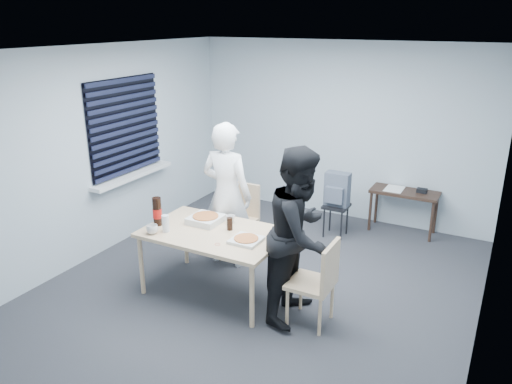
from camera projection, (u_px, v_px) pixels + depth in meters
The scene contains 19 objects.
room at pixel (128, 135), 6.52m from camera, with size 5.00×5.00×5.00m.
dining_table at pixel (214, 236), 5.36m from camera, with size 1.49×0.94×0.72m.
chair_far at pixel (241, 213), 6.41m from camera, with size 0.42×0.42×0.89m.
chair_right at pixel (319, 278), 4.81m from camera, with size 0.42×0.42×0.89m.
person_white at pixel (227, 195), 5.96m from camera, with size 0.65×0.42×1.77m, color white.
person_black at pixel (300, 235), 4.87m from camera, with size 0.86×0.47×1.77m, color black.
side_table at pixel (404, 196), 6.95m from camera, with size 0.92×0.41×0.61m.
stool at pixel (336, 212), 6.88m from camera, with size 0.33×0.33×0.46m.
backpack at pixel (337, 190), 6.76m from camera, with size 0.33×0.24×0.46m.
pizza_box_a at pixel (206, 219), 5.56m from camera, with size 0.34×0.34×0.08m.
pizza_box_b at pixel (246, 240), 5.09m from camera, with size 0.30×0.30×0.04m.
mug_a at pixel (152, 229), 5.27m from camera, with size 0.12×0.12×0.10m, color silver.
mug_b at pixel (231, 219), 5.53m from camera, with size 0.10×0.10×0.09m, color silver.
cola_glass at pixel (230, 224), 5.36m from camera, with size 0.06×0.06×0.14m, color black.
soda_bottle at pixel (157, 212), 5.45m from camera, with size 0.10×0.10×0.32m.
plastic_cups at pixel (166, 223), 5.31m from camera, with size 0.08×0.08×0.18m, color silver.
rubber_band at pixel (217, 244), 5.03m from camera, with size 0.06×0.06×0.00m, color red.
papers at pixel (394, 189), 7.00m from camera, with size 0.24×0.33×0.01m, color white.
black_box at pixel (422, 191), 6.84m from camera, with size 0.14×0.10×0.06m, color black.
Camera 1 is at (2.29, -4.47, 2.89)m, focal length 35.00 mm.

